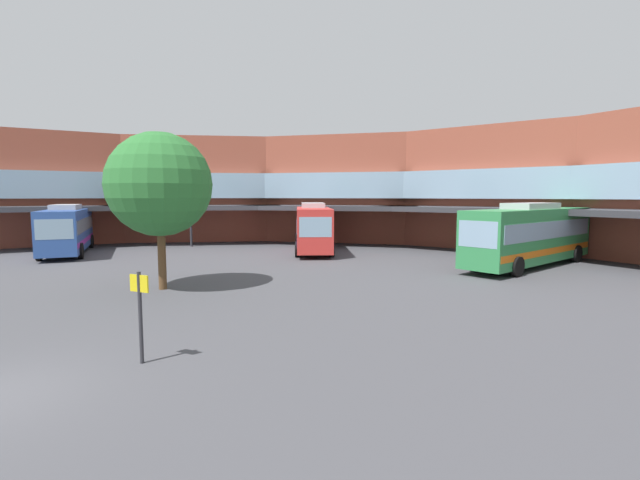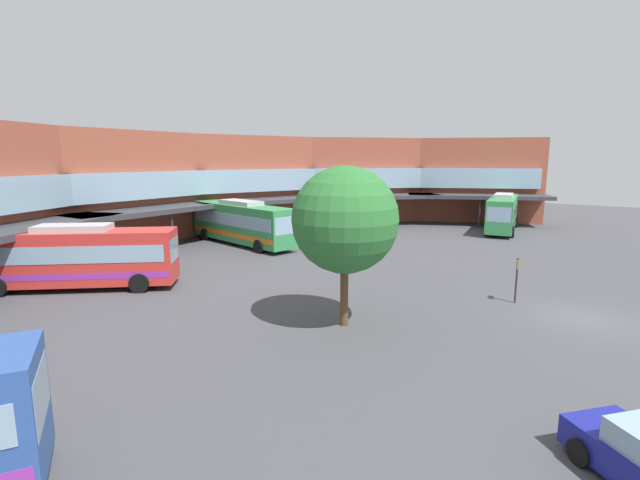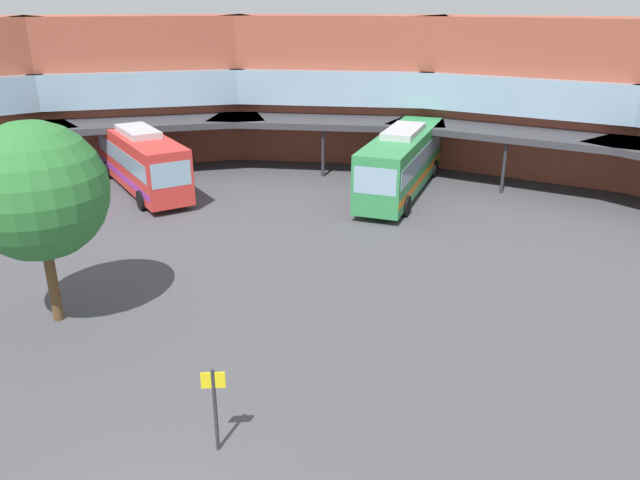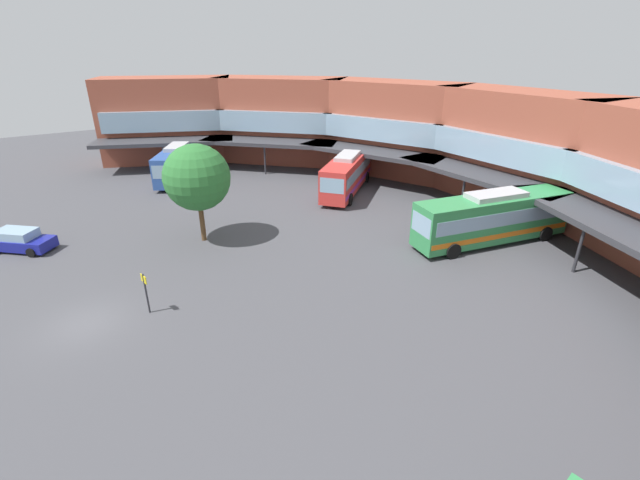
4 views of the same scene
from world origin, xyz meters
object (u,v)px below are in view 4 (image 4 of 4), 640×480
object	(u,v)px
bus_2	(492,218)
plaza_tree	(197,178)
bus_1	(178,162)
stop_sign_post	(146,289)
bus_0	(347,173)
parked_car	(20,240)

from	to	relation	value
bus_2	plaza_tree	distance (m)	21.29
bus_2	bus_1	bearing A→B (deg)	-51.88
bus_1	bus_2	xyz separation A→B (m)	(28.86, 13.96, 0.11)
stop_sign_post	bus_0	bearing A→B (deg)	117.23
bus_2	bus_0	bearing A→B (deg)	-71.82
bus_0	parked_car	bearing A→B (deg)	-43.68
plaza_tree	stop_sign_post	distance (m)	10.22
bus_1	stop_sign_post	size ratio (longest dim) A/B	4.26
bus_0	bus_1	size ratio (longest dim) A/B	0.99
plaza_tree	parked_car	bearing A→B (deg)	-115.39
bus_0	bus_2	distance (m)	15.49
bus_0	bus_2	size ratio (longest dim) A/B	0.82
bus_0	bus_1	xyz separation A→B (m)	(-13.45, -12.37, -0.05)
plaza_tree	stop_sign_post	size ratio (longest dim) A/B	3.00
stop_sign_post	plaza_tree	bearing A→B (deg)	142.78
bus_1	parked_car	xyz separation A→B (m)	(11.47, -14.85, -1.11)
bus_0	stop_sign_post	distance (m)	24.34
stop_sign_post	bus_1	bearing A→B (deg)	159.36
bus_0	bus_1	world-z (taller)	bus_0
plaza_tree	bus_0	bearing A→B (deg)	102.30
bus_2	plaza_tree	bearing A→B (deg)	-22.24
bus_1	bus_0	bearing A→B (deg)	74.41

